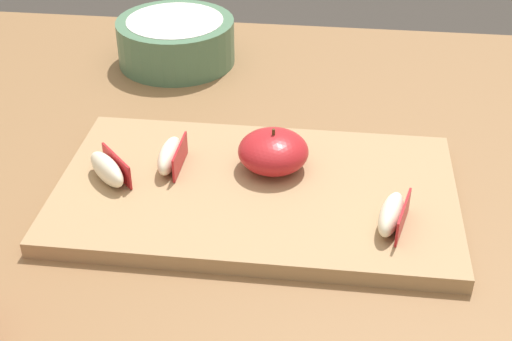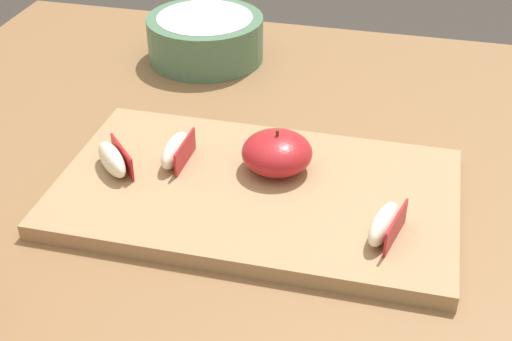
# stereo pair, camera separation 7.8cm
# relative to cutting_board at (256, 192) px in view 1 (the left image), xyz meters

# --- Properties ---
(dining_table) EXTENTS (1.20, 0.99, 0.74)m
(dining_table) POSITION_rel_cutting_board_xyz_m (0.05, 0.02, -0.11)
(dining_table) COLOR brown
(dining_table) RESTS_ON ground_plane
(cutting_board) EXTENTS (0.44, 0.26, 0.02)m
(cutting_board) POSITION_rel_cutting_board_xyz_m (0.00, 0.00, 0.00)
(cutting_board) COLOR #A37F56
(cutting_board) RESTS_ON dining_table
(apple_half_skin_up) EXTENTS (0.08, 0.08, 0.05)m
(apple_half_skin_up) POSITION_rel_cutting_board_xyz_m (0.02, 0.04, 0.03)
(apple_half_skin_up) COLOR #B21E23
(apple_half_skin_up) RESTS_ON cutting_board
(apple_wedge_near_knife) EXTENTS (0.04, 0.07, 0.03)m
(apple_wedge_near_knife) POSITION_rel_cutting_board_xyz_m (0.15, -0.06, 0.02)
(apple_wedge_near_knife) COLOR #F4EACC
(apple_wedge_near_knife) RESTS_ON cutting_board
(apple_wedge_right) EXTENTS (0.03, 0.07, 0.03)m
(apple_wedge_right) POSITION_rel_cutting_board_xyz_m (-0.10, 0.03, 0.02)
(apple_wedge_right) COLOR #F4EACC
(apple_wedge_right) RESTS_ON cutting_board
(apple_wedge_middle) EXTENTS (0.06, 0.07, 0.03)m
(apple_wedge_middle) POSITION_rel_cutting_board_xyz_m (-0.17, -0.01, 0.02)
(apple_wedge_middle) COLOR #F4EACC
(apple_wedge_middle) RESTS_ON cutting_board
(ceramic_fruit_bowl) EXTENTS (0.18, 0.18, 0.07)m
(ceramic_fruit_bowl) POSITION_rel_cutting_board_xyz_m (-0.16, 0.34, 0.03)
(ceramic_fruit_bowl) COLOR #4C7556
(ceramic_fruit_bowl) RESTS_ON dining_table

